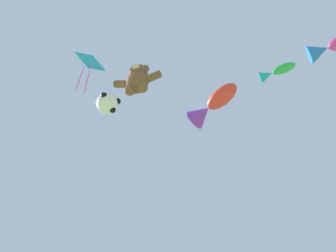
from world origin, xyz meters
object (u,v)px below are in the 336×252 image
Objects in this scene: fish_kite_emerald at (275,72)px; fish_kite_magenta at (332,46)px; teddy_bear_kite at (138,79)px; soccer_ball_kite at (108,103)px; fish_kite_crimson at (211,105)px; diamond_kite at (90,64)px.

fish_kite_emerald reaches higher than fish_kite_magenta.
teddy_bear_kite is 2.23× the size of soccer_ball_kite.
fish_kite_crimson is 5.19m from fish_kite_magenta.
fish_kite_magenta is at bearing -17.41° from fish_kite_crimson.
fish_kite_emerald is at bearing 19.05° from teddy_bear_kite.
diamond_kite is at bearing -170.66° from teddy_bear_kite.
diamond_kite is (-4.41, -3.04, 0.21)m from fish_kite_crimson.
soccer_ball_kite is at bearing -162.90° from fish_kite_emerald.
fish_kite_crimson is at bearing 161.55° from fish_kite_emerald.
fish_kite_crimson is at bearing 40.51° from soccer_ball_kite.
diamond_kite reaches higher than soccer_ball_kite.
soccer_ball_kite is 0.55× the size of fish_kite_emerald.
fish_kite_emerald reaches higher than teddy_bear_kite.
fish_kite_crimson is 1.63× the size of fish_kite_emerald.
fish_kite_crimson is at bearing 48.81° from teddy_bear_kite.
fish_kite_crimson is 1.15× the size of fish_kite_magenta.
fish_kite_crimson reaches higher than teddy_bear_kite.
fish_kite_magenta is at bearing 8.49° from soccer_ball_kite.
fish_kite_magenta is 9.49m from diamond_kite.
fish_kite_magenta reaches higher than soccer_ball_kite.
diamond_kite is (-1.16, -0.26, 3.29)m from soccer_ball_kite.
diamond_kite is at bearing -171.00° from fish_kite_magenta.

